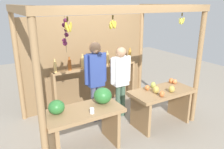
# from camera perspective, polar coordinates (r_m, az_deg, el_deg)

# --- Properties ---
(ground_plane) EXTENTS (12.00, 12.00, 0.00)m
(ground_plane) POSITION_cam_1_polar(r_m,az_deg,el_deg) (4.92, -1.11, -11.27)
(ground_plane) COLOR gray
(ground_plane) RESTS_ON ground
(market_stall) EXTENTS (3.20, 1.98, 2.36)m
(market_stall) POSITION_cam_1_polar(r_m,az_deg,el_deg) (4.80, -3.82, 5.49)
(market_stall) COLOR #99754C
(market_stall) RESTS_ON ground
(fruit_counter_left) EXTENTS (1.29, 0.64, 1.02)m
(fruit_counter_left) POSITION_cam_1_polar(r_m,az_deg,el_deg) (3.77, -6.98, -10.16)
(fruit_counter_left) COLOR #99754C
(fruit_counter_left) RESTS_ON ground
(fruit_counter_right) EXTENTS (1.29, 0.64, 0.88)m
(fruit_counter_right) POSITION_cam_1_polar(r_m,az_deg,el_deg) (4.62, 12.45, -6.08)
(fruit_counter_right) COLOR #99754C
(fruit_counter_right) RESTS_ON ground
(bottle_shelf_unit) EXTENTS (2.05, 0.22, 1.36)m
(bottle_shelf_unit) POSITION_cam_1_polar(r_m,az_deg,el_deg) (5.21, -4.04, 0.04)
(bottle_shelf_unit) COLOR #99754C
(bottle_shelf_unit) RESTS_ON ground
(vendor_man) EXTENTS (0.48, 0.23, 1.67)m
(vendor_man) POSITION_cam_1_polar(r_m,az_deg,el_deg) (4.49, -4.16, -0.16)
(vendor_man) COLOR #4A4E66
(vendor_man) RESTS_ON ground
(vendor_woman) EXTENTS (0.48, 0.21, 1.54)m
(vendor_woman) POSITION_cam_1_polar(r_m,az_deg,el_deg) (4.71, 2.21, -0.43)
(vendor_woman) COLOR #415E49
(vendor_woman) RESTS_ON ground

